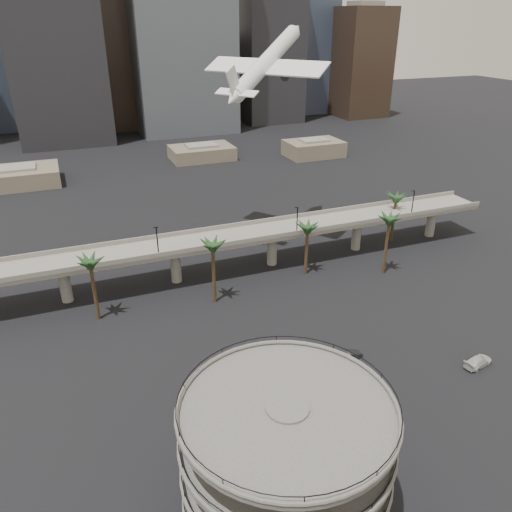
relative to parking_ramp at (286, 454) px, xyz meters
name	(u,v)px	position (x,y,z in m)	size (l,w,h in m)	color
ground	(363,457)	(13.00, 4.00, -9.84)	(700.00, 700.00, 0.00)	black
parking_ramp	(286,454)	(0.00, 0.00, 0.00)	(22.20, 22.20, 17.35)	#53504E
overpass	(225,242)	(13.00, 59.00, -2.50)	(130.00, 9.30, 14.70)	slate
palm_trees	(290,230)	(24.58, 51.18, 1.46)	(76.40, 18.40, 14.00)	#40311B
low_buildings	(168,160)	(19.89, 146.30, -6.97)	(135.00, 27.50, 6.80)	brown
skyline	(143,35)	(28.11, 221.08, 33.00)	(269.00, 86.00, 117.20)	gray
airborne_jet	(266,63)	(27.60, 71.93, 31.92)	(26.68, 26.10, 16.59)	silver
car_a	(250,385)	(4.21, 21.49, -9.07)	(1.82, 4.52, 1.54)	#A03216
car_b	(350,355)	(22.05, 22.23, -9.10)	(1.55, 4.44, 1.46)	#222228
car_c	(478,361)	(40.39, 13.13, -9.04)	(2.23, 5.50, 1.59)	beige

